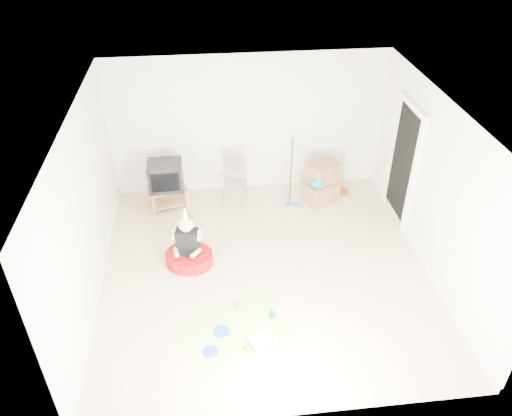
{
  "coord_description": "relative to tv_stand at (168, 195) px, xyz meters",
  "views": [
    {
      "loc": [
        -0.8,
        -5.77,
        5.19
      ],
      "look_at": [
        -0.1,
        0.4,
        0.9
      ],
      "focal_mm": 35.0,
      "sensor_mm": 36.0,
      "label": 1
    }
  ],
  "objects": [
    {
      "name": "floor_mop",
      "position": [
        2.28,
        -0.21,
        0.01
      ],
      "size": [
        0.32,
        0.4,
        1.21
      ],
      "color": "blue",
      "rests_on": "ground"
    },
    {
      "name": "folding_chair",
      "position": [
        1.21,
        -0.02,
        0.18
      ],
      "size": [
        0.48,
        0.47,
        0.89
      ],
      "color": "#939398",
      "rests_on": "ground"
    },
    {
      "name": "blue_plate_near",
      "position": [
        0.79,
        -3.09,
        -0.24
      ],
      "size": [
        0.24,
        0.24,
        0.01
      ],
      "primitive_type": "cylinder",
      "rotation": [
        0.0,
        0.0,
        -0.07
      ],
      "color": "#173DB9",
      "rests_on": "party_mat"
    },
    {
      "name": "tv_stand",
      "position": [
        0.0,
        0.0,
        0.0
      ],
      "size": [
        0.75,
        0.57,
        0.41
      ],
      "color": "#9D6F46",
      "rests_on": "ground"
    },
    {
      "name": "cardboard_boxes",
      "position": [
        2.8,
        -0.07,
        0.11
      ],
      "size": [
        0.72,
        0.67,
        0.75
      ],
      "color": "#906445",
      "rests_on": "ground"
    },
    {
      "name": "blue_plate_far",
      "position": [
        0.63,
        -3.41,
        -0.24
      ],
      "size": [
        0.26,
        0.26,
        0.01
      ],
      "primitive_type": "cylinder",
      "rotation": [
        0.0,
        0.0,
        0.29
      ],
      "color": "#173DB9",
      "rests_on": "party_mat"
    },
    {
      "name": "orange_cup_far",
      "position": [
        1.11,
        -3.45,
        -0.2
      ],
      "size": [
        0.09,
        0.09,
        0.09
      ],
      "primitive_type": "cylinder",
      "rotation": [
        0.0,
        0.0,
        0.18
      ],
      "color": "orange",
      "rests_on": "party_mat"
    },
    {
      "name": "crt_tv",
      "position": [
        0.0,
        -0.0,
        0.42
      ],
      "size": [
        0.6,
        0.5,
        0.51
      ],
      "primitive_type": "cube",
      "rotation": [
        0.0,
        0.0,
        0.01
      ],
      "color": "black",
      "rests_on": "tv_stand"
    },
    {
      "name": "ground",
      "position": [
        1.53,
        -1.91,
        -0.25
      ],
      "size": [
        5.0,
        5.0,
        0.0
      ],
      "primitive_type": "plane",
      "color": "beige",
      "rests_on": "ground"
    },
    {
      "name": "book_pile",
      "position": [
        3.26,
        0.13,
        -0.22
      ],
      "size": [
        0.29,
        0.33,
        0.06
      ],
      "color": "#297D34",
      "rests_on": "ground"
    },
    {
      "name": "doorway_recess",
      "position": [
        4.01,
        -0.71,
        0.78
      ],
      "size": [
        0.02,
        0.9,
        2.05
      ],
      "primitive_type": "cube",
      "color": "black",
      "rests_on": "ground"
    },
    {
      "name": "blue_party_hat",
      "position": [
        1.5,
        -2.88,
        -0.17
      ],
      "size": [
        0.11,
        0.11,
        0.14
      ],
      "primitive_type": "cone",
      "rotation": [
        0.0,
        0.0,
        0.08
      ],
      "color": "#1C38C5",
      "rests_on": "party_mat"
    },
    {
      "name": "orange_cup_near",
      "position": [
        1.06,
        -2.67,
        -0.2
      ],
      "size": [
        0.08,
        0.08,
        0.08
      ],
      "primitive_type": "cylinder",
      "rotation": [
        0.0,
        0.0,
        -0.06
      ],
      "color": "orange",
      "rests_on": "party_mat"
    },
    {
      "name": "birthday_cake",
      "position": [
        1.31,
        -3.34,
        -0.2
      ],
      "size": [
        0.39,
        0.36,
        0.15
      ],
      "color": "silver",
      "rests_on": "party_mat"
    },
    {
      "name": "party_mat",
      "position": [
        0.96,
        -3.09,
        -0.25
      ],
      "size": [
        1.66,
        1.41,
        0.01
      ],
      "primitive_type": "cube",
      "rotation": [
        0.0,
        0.0,
        0.33
      ],
      "color": "#FD3596",
      "rests_on": "ground"
    },
    {
      "name": "seated_woman",
      "position": [
        0.37,
        -1.62,
        -0.02
      ],
      "size": [
        0.88,
        0.88,
        1.07
      ],
      "color": "#9A0E0E",
      "rests_on": "ground"
    }
  ]
}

